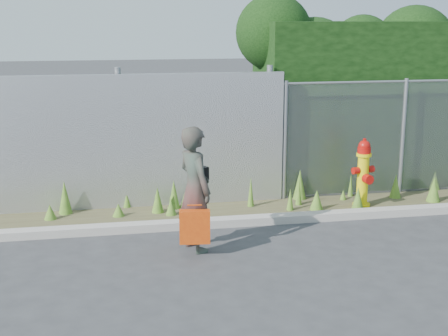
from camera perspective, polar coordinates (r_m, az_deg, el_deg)
ground at (r=7.88m, az=4.08°, el=-9.38°), size 80.00×80.00×0.00m
curb at (r=9.49m, az=1.34°, el=-4.88°), size 16.00×0.22×0.12m
weed_strip at (r=10.16m, az=0.80°, el=-3.23°), size 16.00×1.34×0.54m
corrugated_fence at (r=10.29m, az=-18.07°, el=1.92°), size 8.50×0.21×2.30m
hedge at (r=12.75m, az=19.13°, el=7.62°), size 7.74×1.83×3.59m
fire_hydrant at (r=10.49m, az=12.60°, el=-0.56°), size 0.39×0.35×1.16m
woman at (r=8.30m, az=-2.68°, el=-1.94°), size 0.60×0.72×1.69m
red_tote_bag at (r=8.15m, az=-2.70°, el=-5.38°), size 0.40×0.15×0.52m
black_shoulder_bag at (r=8.40m, az=-2.21°, el=-0.54°), size 0.23×0.10×0.17m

